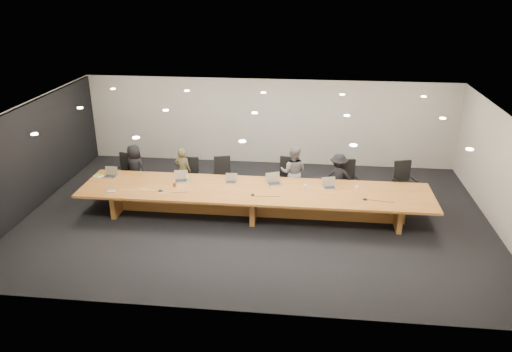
{
  "coord_description": "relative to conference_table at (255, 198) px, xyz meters",
  "views": [
    {
      "loc": [
        1.32,
        -11.63,
        5.91
      ],
      "look_at": [
        0.0,
        0.3,
        1.0
      ],
      "focal_mm": 35.0,
      "sensor_mm": 36.0,
      "label": 1
    }
  ],
  "objects": [
    {
      "name": "ground",
      "position": [
        0.0,
        0.0,
        -0.52
      ],
      "size": [
        12.0,
        12.0,
        0.0
      ],
      "primitive_type": "plane",
      "color": "black",
      "rests_on": "ground"
    },
    {
      "name": "back_wall",
      "position": [
        0.0,
        4.0,
        0.88
      ],
      "size": [
        12.0,
        0.02,
        2.8
      ],
      "primitive_type": "cube",
      "color": "beige",
      "rests_on": "ground"
    },
    {
      "name": "left_wall_panel",
      "position": [
        -5.94,
        0.0,
        0.85
      ],
      "size": [
        0.08,
        7.84,
        2.74
      ],
      "primitive_type": "cube",
      "color": "black",
      "rests_on": "ground"
    },
    {
      "name": "conference_table",
      "position": [
        0.0,
        0.0,
        0.0
      ],
      "size": [
        9.0,
        1.8,
        0.75
      ],
      "color": "brown",
      "rests_on": "ground"
    },
    {
      "name": "chair_far_left",
      "position": [
        -3.97,
        1.23,
        0.03
      ],
      "size": [
        0.7,
        0.7,
        1.1
      ],
      "primitive_type": null,
      "rotation": [
        0.0,
        0.0,
        -0.29
      ],
      "color": "black",
      "rests_on": "ground"
    },
    {
      "name": "chair_left",
      "position": [
        -2.01,
        1.32,
        -0.01
      ],
      "size": [
        0.54,
        0.54,
        1.03
      ],
      "primitive_type": null,
      "rotation": [
        0.0,
        0.0,
        0.04
      ],
      "color": "black",
      "rests_on": "ground"
    },
    {
      "name": "chair_mid_left",
      "position": [
        -1.04,
        1.25,
        0.04
      ],
      "size": [
        0.7,
        0.7,
        1.11
      ],
      "primitive_type": null,
      "rotation": [
        0.0,
        0.0,
        0.27
      ],
      "color": "black",
      "rests_on": "ground"
    },
    {
      "name": "chair_mid_right",
      "position": [
        0.75,
        1.21,
        0.07
      ],
      "size": [
        0.7,
        0.7,
        1.17
      ],
      "primitive_type": null,
      "rotation": [
        0.0,
        0.0,
        -0.18
      ],
      "color": "black",
      "rests_on": "ground"
    },
    {
      "name": "chair_right",
      "position": [
        2.44,
        1.21,
        0.06
      ],
      "size": [
        0.69,
        0.69,
        1.17
      ],
      "primitive_type": null,
      "rotation": [
        0.0,
        0.0,
        0.17
      ],
      "color": "black",
      "rests_on": "ground"
    },
    {
      "name": "chair_far_right",
      "position": [
        3.99,
        1.28,
        0.06
      ],
      "size": [
        0.75,
        0.75,
        1.17
      ],
      "primitive_type": null,
      "rotation": [
        0.0,
        0.0,
        0.31
      ],
      "color": "black",
      "rests_on": "ground"
    },
    {
      "name": "person_a",
      "position": [
        -3.6,
        1.23,
        0.18
      ],
      "size": [
        0.8,
        0.66,
        1.4
      ],
      "primitive_type": "imported",
      "rotation": [
        0.0,
        0.0,
        2.77
      ],
      "color": "black",
      "rests_on": "ground"
    },
    {
      "name": "person_b",
      "position": [
        -2.18,
        1.19,
        0.17
      ],
      "size": [
        0.56,
        0.43,
        1.38
      ],
      "primitive_type": "imported",
      "rotation": [
        0.0,
        0.0,
        2.92
      ],
      "color": "#3D3821",
      "rests_on": "ground"
    },
    {
      "name": "person_c",
      "position": [
        0.94,
        1.27,
        0.24
      ],
      "size": [
        0.8,
        0.66,
        1.52
      ],
      "primitive_type": "imported",
      "rotation": [
        0.0,
        0.0,
        3.03
      ],
      "color": "slate",
      "rests_on": "ground"
    },
    {
      "name": "person_d",
      "position": [
        2.18,
        1.26,
        0.15
      ],
      "size": [
        0.88,
        0.52,
        1.34
      ],
      "primitive_type": "imported",
      "rotation": [
        0.0,
        0.0,
        3.11
      ],
      "color": "black",
      "rests_on": "ground"
    },
    {
      "name": "laptop_a",
      "position": [
        -4.01,
        0.4,
        0.36
      ],
      "size": [
        0.35,
        0.26,
        0.27
      ],
      "primitive_type": null,
      "rotation": [
        0.0,
        0.0,
        -0.03
      ],
      "color": "tan",
      "rests_on": "conference_table"
    },
    {
      "name": "laptop_b",
      "position": [
        -2.01,
        0.31,
        0.37
      ],
      "size": [
        0.4,
        0.31,
        0.28
      ],
      "primitive_type": null,
      "rotation": [
        0.0,
        0.0,
        0.16
      ],
      "color": "beige",
      "rests_on": "conference_table"
    },
    {
      "name": "laptop_c",
      "position": [
        -0.68,
        0.37,
        0.35
      ],
      "size": [
        0.31,
        0.22,
        0.24
      ],
      "primitive_type": null,
      "rotation": [
        0.0,
        0.0,
        0.02
      ],
      "color": "tan",
      "rests_on": "conference_table"
    },
    {
      "name": "laptop_d",
      "position": [
        0.47,
        0.39,
        0.38
      ],
      "size": [
        0.45,
        0.39,
        0.29
      ],
      "primitive_type": null,
      "rotation": [
        0.0,
        0.0,
        0.38
      ],
      "color": "tan",
      "rests_on": "conference_table"
    },
    {
      "name": "laptop_e",
      "position": [
        1.92,
        0.28,
        0.37
      ],
      "size": [
        0.4,
        0.33,
        0.27
      ],
      "primitive_type": null,
      "rotation": [
        0.0,
        0.0,
        0.25
      ],
      "color": "#C1B294",
      "rests_on": "conference_table"
    },
    {
      "name": "water_bottle",
      "position": [
        -1.81,
        0.22,
        0.34
      ],
      "size": [
        0.08,
        0.08,
        0.21
      ],
      "primitive_type": "cylinder",
      "rotation": [
        0.0,
        0.0,
        0.29
      ],
      "color": "#B1C1BC",
      "rests_on": "conference_table"
    },
    {
      "name": "amber_mug",
      "position": [
        -2.09,
        -0.05,
        0.28
      ],
      "size": [
        0.11,
        0.11,
        0.1
      ],
      "primitive_type": "cylinder",
      "rotation": [
        0.0,
        0.0,
        0.35
      ],
      "color": "brown",
      "rests_on": "conference_table"
    },
    {
      "name": "paper_cup_near",
      "position": [
        1.29,
        0.22,
        0.28
      ],
      "size": [
        0.11,
        0.11,
        0.1
      ],
      "primitive_type": "cone",
      "rotation": [
        0.0,
        0.0,
        -0.44
      ],
      "color": "silver",
      "rests_on": "conference_table"
    },
    {
      "name": "paper_cup_far",
      "position": [
        2.6,
        0.32,
        0.27
      ],
      "size": [
        0.08,
        0.08,
        0.08
      ],
      "primitive_type": "cone",
      "rotation": [
        0.0,
        0.0,
        0.21
      ],
      "color": "white",
      "rests_on": "conference_table"
    },
    {
      "name": "notepad",
      "position": [
        -4.35,
        0.42,
        0.24
      ],
      "size": [
        0.28,
        0.26,
        0.01
      ],
      "primitive_type": "cube",
      "rotation": [
        0.0,
        0.0,
        -0.35
      ],
      "color": "white",
      "rests_on": "conference_table"
    },
    {
      "name": "lime_gadget",
      "position": [
        -4.35,
        0.43,
        0.26
      ],
      "size": [
        0.2,
        0.16,
        0.03
      ],
      "primitive_type": "cube",
      "rotation": [
        0.0,
        0.0,
        0.43
      ],
      "color": "green",
      "rests_on": "notepad"
    },
    {
      "name": "av_box",
      "position": [
        -3.6,
        -0.56,
        0.24
      ],
      "size": [
        0.22,
        0.18,
        0.03
      ],
      "primitive_type": "cube",
      "rotation": [
        0.0,
        0.0,
        0.17
      ],
      "color": "silver",
      "rests_on": "conference_table"
    },
    {
      "name": "mic_left",
      "position": [
        -2.38,
        -0.36,
        0.25
      ],
      "size": [
        0.14,
        0.14,
        0.03
      ],
      "primitive_type": "cone",
      "rotation": [
        0.0,
        0.0,
        -0.08
      ],
      "color": "black",
      "rests_on": "conference_table"
    },
    {
      "name": "mic_center",
      "position": [
        -0.01,
        -0.35,
        0.24
      ],
      "size": [
        0.14,
        0.14,
        0.03
      ],
      "primitive_type": "cone",
      "rotation": [
        0.0,
        0.0,
        0.32
      ],
      "color": "black",
      "rests_on": "conference_table"
    },
    {
      "name": "mic_right",
      "position": [
        2.76,
        -0.32,
        0.25
      ],
      "size": [
        0.15,
        0.15,
        0.03
      ],
      "primitive_type": "cone",
      "rotation": [
        0.0,
        0.0,
        0.21
      ],
      "color": "black",
      "rests_on": "conference_table"
    }
  ]
}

